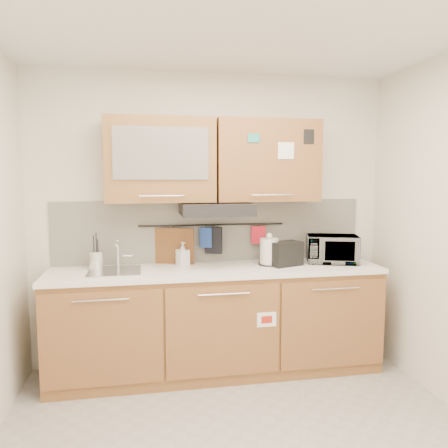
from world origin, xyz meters
name	(u,v)px	position (x,y,z in m)	size (l,w,h in m)	color
ceiling	(253,9)	(0.00, 0.00, 2.60)	(3.20, 3.20, 0.00)	white
wall_back	(212,220)	(0.00, 1.50, 1.30)	(3.20, 3.20, 0.00)	silver
base_cabinet	(217,326)	(0.00, 1.19, 0.41)	(2.80, 0.64, 0.88)	brown
countertop	(217,270)	(0.00, 1.19, 0.90)	(2.82, 0.62, 0.04)	white
backsplash	(212,231)	(0.00, 1.49, 1.20)	(2.80, 0.02, 0.56)	silver
upper_cabinets	(214,160)	(0.00, 1.32, 1.83)	(1.82, 0.37, 0.70)	brown
range_hood	(216,209)	(0.00, 1.25, 1.42)	(0.60, 0.46, 0.10)	black
sink	(115,271)	(-0.85, 1.21, 0.92)	(0.42, 0.40, 0.26)	silver
utensil_rail	(212,225)	(0.00, 1.45, 1.26)	(0.02, 0.02, 1.30)	black
utensil_crock	(97,260)	(-1.00, 1.31, 1.00)	(0.14, 0.14, 0.31)	silver
kettle	(269,252)	(0.47, 1.23, 1.03)	(0.21, 0.20, 0.28)	silver
toaster	(286,253)	(0.60, 1.19, 1.03)	(0.32, 0.25, 0.21)	black
microwave	(332,249)	(1.06, 1.24, 1.04)	(0.44, 0.30, 0.25)	#999999
soap_bottle	(183,254)	(-0.28, 1.35, 1.02)	(0.09, 0.10, 0.21)	#999999
cutting_board	(174,253)	(-0.35, 1.44, 1.02)	(0.36, 0.03, 0.44)	brown
oven_mitt	(206,237)	(-0.06, 1.44, 1.15)	(0.11, 0.03, 0.18)	#214199
dark_pouch	(214,240)	(0.01, 1.44, 1.12)	(0.15, 0.04, 0.24)	black
pot_holder	(258,235)	(0.42, 1.44, 1.16)	(0.13, 0.02, 0.16)	red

